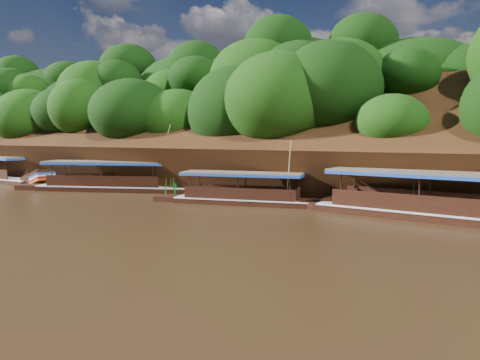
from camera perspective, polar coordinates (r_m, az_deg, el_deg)
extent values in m
plane|color=black|center=(26.98, -8.52, -4.79)|extent=(160.00, 160.00, 0.00)
cube|color=black|center=(40.41, 5.43, 3.69)|extent=(120.00, 16.12, 13.64)
cube|color=black|center=(49.94, 10.02, -0.03)|extent=(120.00, 24.00, 12.00)
ellipsoid|color=#18430B|center=(62.90, -27.10, 3.51)|extent=(16.00, 8.00, 6.00)
ellipsoid|color=#18430B|center=(63.28, -18.15, 9.11)|extent=(20.00, 10.00, 8.00)
ellipsoid|color=#18430B|center=(42.32, -2.60, 3.79)|extent=(18.00, 8.00, 6.40)
ellipsoid|color=#18430B|center=(47.08, 8.99, 10.86)|extent=(24.00, 11.00, 8.40)
cube|color=black|center=(28.70, 23.18, -4.56)|extent=(14.36, 4.06, 1.00)
cube|color=silver|center=(28.62, 23.22, -3.62)|extent=(14.37, 4.13, 0.11)
cube|color=brown|center=(28.57, 21.66, 0.85)|extent=(11.34, 4.06, 0.13)
cube|color=#1B46B3|center=(28.58, 21.65, 0.58)|extent=(11.34, 4.06, 0.20)
cube|color=black|center=(32.37, 1.39, -2.99)|extent=(10.98, 4.25, 0.81)
cube|color=silver|center=(32.31, 1.39, -2.31)|extent=(10.99, 4.30, 0.09)
cube|color=black|center=(31.24, 12.21, -2.27)|extent=(2.82, 2.00, 1.52)
cube|color=#1B46B3|center=(31.16, 13.46, -1.81)|extent=(1.63, 1.79, 0.55)
cube|color=#AB1313|center=(31.20, 13.45, -2.37)|extent=(1.63, 1.79, 0.55)
cube|color=brown|center=(32.30, 0.25, 0.87)|extent=(8.75, 4.03, 0.11)
cube|color=#1B46B3|center=(32.31, 0.25, 0.67)|extent=(8.75, 4.03, 0.16)
cylinder|color=tan|center=(30.96, 5.96, 1.18)|extent=(0.67, 0.83, 4.03)
cube|color=black|center=(41.18, -14.79, -1.33)|extent=(13.65, 6.74, 0.93)
cube|color=silver|center=(41.13, -14.81, -0.71)|extent=(13.67, 6.81, 0.10)
cube|color=black|center=(38.58, -4.35, -0.53)|extent=(3.60, 2.69, 1.84)
cube|color=#1B46B3|center=(38.35, -3.11, -0.09)|extent=(2.18, 2.24, 0.69)
cube|color=#AB1313|center=(38.39, -3.11, -0.61)|extent=(2.18, 2.24, 0.69)
cube|color=brown|center=(41.32, -15.96, 2.14)|extent=(10.97, 6.07, 0.12)
cube|color=#1B46B3|center=(41.33, -15.96, 1.97)|extent=(10.97, 6.07, 0.19)
cylinder|color=tan|center=(39.20, -9.50, 3.01)|extent=(1.00, 1.30, 5.10)
cube|color=black|center=(47.67, -23.46, 0.21)|extent=(3.06, 2.00, 1.76)
cube|color=#1B46B3|center=(46.99, -22.98, 0.55)|extent=(1.67, 1.94, 0.63)
cube|color=#AB1313|center=(47.03, -22.97, 0.11)|extent=(1.67, 1.94, 0.63)
cone|color=#1D6B1A|center=(53.33, -25.21, 0.82)|extent=(1.50, 1.50, 1.77)
cone|color=#1D6B1A|center=(46.94, -20.01, 0.23)|extent=(1.50, 1.50, 1.43)
cone|color=#1D6B1A|center=(42.58, -14.97, 0.36)|extent=(1.50, 1.50, 2.18)
cone|color=#1D6B1A|center=(38.36, -8.62, -0.66)|extent=(1.50, 1.50, 1.39)
cone|color=#1D6B1A|center=(34.00, 4.52, -1.09)|extent=(1.50, 1.50, 1.77)
cone|color=#1D6B1A|center=(32.40, 12.65, -1.12)|extent=(1.50, 1.50, 2.24)
cone|color=#1D6B1A|center=(30.46, 20.98, -2.16)|extent=(1.50, 1.50, 1.84)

